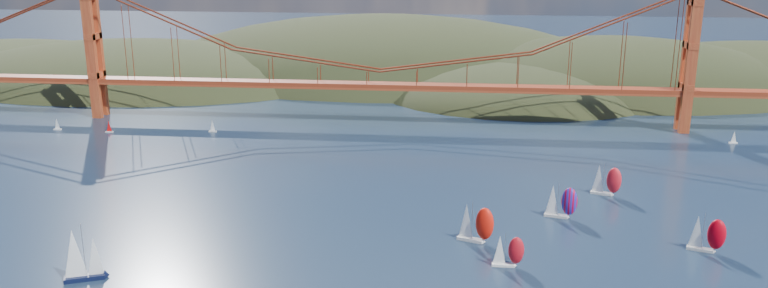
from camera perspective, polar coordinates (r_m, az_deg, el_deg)
headlands at (r=404.86m, az=7.56°, el=3.14°), size 725.00×225.00×96.00m
bridge at (r=301.73m, az=-0.65°, el=7.55°), size 552.00×12.00×55.00m
sloop_navy at (r=182.97m, az=-22.13°, el=-7.88°), size 9.40×7.22×13.73m
racer_0 at (r=191.61m, az=6.95°, el=-5.97°), size 9.75×6.30×10.90m
racer_1 at (r=179.54m, az=9.39°, el=-8.01°), size 7.42×3.00×8.55m
racer_2 at (r=201.16m, az=23.34°, el=-6.28°), size 8.92×5.65×9.98m
racer_3 at (r=232.92m, az=16.54°, el=-2.63°), size 8.96×5.69×10.02m
racer_rwb at (r=211.63m, az=13.29°, el=-4.25°), size 9.02×4.87×10.11m
distant_boat_1 at (r=324.00m, az=-23.65°, el=1.40°), size 3.00×2.00×4.70m
distant_boat_2 at (r=312.42m, az=-20.22°, el=1.26°), size 3.00×2.00×4.70m
distant_boat_3 at (r=301.43m, az=-12.94°, el=1.34°), size 3.00×2.00×4.70m
distant_boat_4 at (r=306.64m, az=25.11°, el=0.46°), size 3.00×2.00×4.70m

